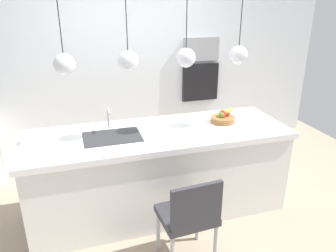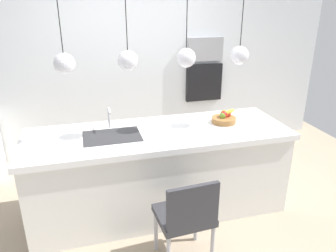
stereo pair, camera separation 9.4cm
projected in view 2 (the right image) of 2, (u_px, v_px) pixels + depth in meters
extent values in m
plane|color=tan|center=(159.00, 208.00, 3.66)|extent=(6.60, 6.60, 0.00)
cube|color=white|center=(131.00, 65.00, 4.67)|extent=(6.00, 0.10, 2.60)
cube|color=white|center=(159.00, 174.00, 3.50)|extent=(2.63, 0.84, 0.86)
cube|color=white|center=(159.00, 134.00, 3.33)|extent=(2.69, 0.90, 0.06)
cube|color=#2D2D30|center=(112.00, 137.00, 3.21)|extent=(0.56, 0.40, 0.02)
cylinder|color=silver|center=(109.00, 118.00, 3.38)|extent=(0.02, 0.02, 0.22)
cylinder|color=silver|center=(109.00, 111.00, 3.28)|extent=(0.02, 0.16, 0.02)
cylinder|color=#9E6B38|center=(224.00, 120.00, 3.55)|extent=(0.26, 0.26, 0.06)
sphere|color=#B22D1E|center=(228.00, 114.00, 3.56)|extent=(0.07, 0.07, 0.07)
sphere|color=olive|center=(223.00, 115.00, 3.52)|extent=(0.07, 0.07, 0.07)
sphere|color=red|center=(224.00, 115.00, 3.53)|extent=(0.08, 0.08, 0.08)
sphere|color=orange|center=(224.00, 114.00, 3.55)|extent=(0.09, 0.09, 0.09)
ellipsoid|color=yellow|center=(228.00, 112.00, 3.54)|extent=(0.19, 0.06, 0.09)
cube|color=#9E9EA3|center=(205.00, 49.00, 4.80)|extent=(0.54, 0.08, 0.34)
cube|color=black|center=(204.00, 82.00, 4.98)|extent=(0.56, 0.08, 0.56)
cube|color=#333338|center=(184.00, 215.00, 2.80)|extent=(0.48, 0.44, 0.06)
cube|color=#333338|center=(193.00, 206.00, 2.55)|extent=(0.44, 0.07, 0.37)
cylinder|color=#B2B2B7|center=(196.00, 221.00, 3.10)|extent=(0.04, 0.04, 0.43)
cylinder|color=#B2B2B7|center=(156.00, 230.00, 2.98)|extent=(0.04, 0.04, 0.43)
cylinder|color=#B2B2B7|center=(212.00, 246.00, 2.79)|extent=(0.04, 0.04, 0.43)
sphere|color=silver|center=(64.00, 64.00, 2.85)|extent=(0.19, 0.19, 0.19)
cylinder|color=black|center=(59.00, 16.00, 2.71)|extent=(0.01, 0.01, 0.60)
sphere|color=silver|center=(128.00, 61.00, 2.98)|extent=(0.19, 0.19, 0.19)
cylinder|color=black|center=(126.00, 15.00, 2.84)|extent=(0.01, 0.01, 0.60)
sphere|color=silver|center=(186.00, 58.00, 3.12)|extent=(0.19, 0.19, 0.19)
cylinder|color=black|center=(187.00, 14.00, 2.97)|extent=(0.01, 0.01, 0.60)
sphere|color=silver|center=(239.00, 55.00, 3.25)|extent=(0.19, 0.19, 0.19)
cylinder|color=black|center=(243.00, 14.00, 3.11)|extent=(0.01, 0.01, 0.60)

